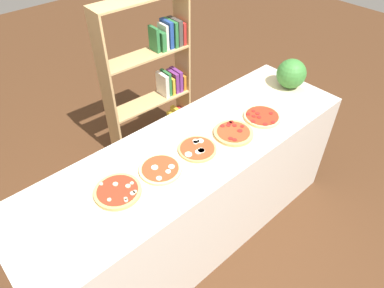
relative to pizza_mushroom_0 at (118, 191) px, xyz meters
The scene contains 10 objects.
ground_plane 1.13m from the pizza_mushroom_0, ahead, with size 12.00×12.00×0.00m, color #4C2D19.
counter 0.76m from the pizza_mushroom_0, ahead, with size 2.47×0.74×0.95m, color beige.
parchment_paper 0.58m from the pizza_mushroom_0, ahead, with size 2.28×0.55×0.00m, color beige.
pizza_mushroom_0 is the anchor object (origin of this frame).
pizza_mozzarella_1 0.29m from the pizza_mushroom_0, ahead, with size 0.26×0.26×0.02m.
pizza_mozzarella_2 0.58m from the pizza_mushroom_0, ahead, with size 0.25×0.25×0.02m.
pizza_pepperoni_3 0.88m from the pizza_mushroom_0, ahead, with size 0.27×0.27×0.03m.
pizza_pepperoni_4 1.16m from the pizza_mushroom_0, ahead, with size 0.26×0.26×0.03m.
watermelon 1.66m from the pizza_mushroom_0, ahead, with size 0.23×0.23×0.23m, color #387A33.
bookshelf 1.67m from the pizza_mushroom_0, 44.65° to the left, with size 0.88×0.27×1.52m.
Camera 1 is at (-1.14, -1.26, 2.46)m, focal length 32.34 mm.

